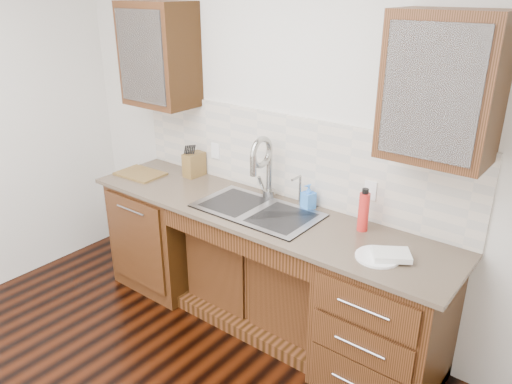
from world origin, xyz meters
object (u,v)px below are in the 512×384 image
Objects in this scene: soap_bottle at (308,197)px; knife_block at (194,165)px; water_bottle at (364,212)px; plate at (378,257)px; cutting_board at (140,174)px.

knife_block is at bearing -161.87° from soap_bottle.
plate is (0.22, -0.25, -0.12)m from water_bottle.
water_bottle is (0.44, -0.07, 0.04)m from soap_bottle.
water_bottle is 0.67× the size of cutting_board.
plate is 1.73m from knife_block.
soap_bottle is 0.71× the size of water_bottle.
water_bottle reaches higher than soap_bottle.
soap_bottle reaches higher than plate.
cutting_board is (-1.83, -0.20, -0.11)m from water_bottle.
soap_bottle is 0.44m from water_bottle.
cutting_board is at bearing -152.05° from soap_bottle.
water_bottle is at bearing 7.83° from soap_bottle.
cutting_board is (-0.35, -0.25, -0.08)m from knife_block.
plate is 2.06m from cutting_board.
soap_bottle is 0.69× the size of plate.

